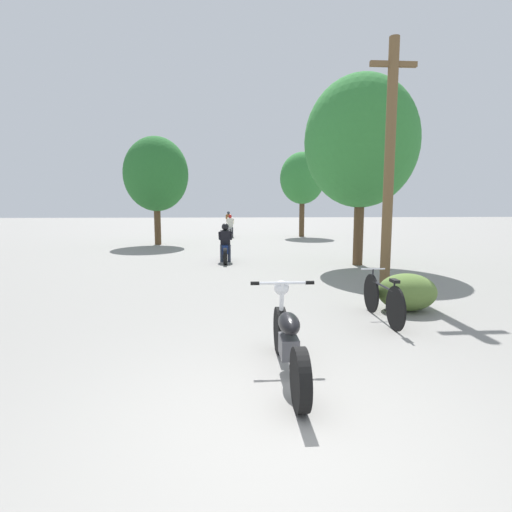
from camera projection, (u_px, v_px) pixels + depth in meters
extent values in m
plane|color=gray|center=(289.00, 433.00, 3.48)|extent=(120.00, 120.00, 0.00)
cylinder|color=brown|center=(389.00, 166.00, 9.46)|extent=(0.24, 0.24, 5.79)
cube|color=brown|center=(393.00, 64.00, 9.17)|extent=(1.10, 0.10, 0.12)
cylinder|color=#513A23|center=(359.00, 222.00, 13.06)|extent=(0.32, 0.32, 2.83)
ellipsoid|color=#337F38|center=(361.00, 142.00, 12.73)|extent=(3.64, 3.27, 4.18)
cylinder|color=#513A23|center=(302.00, 215.00, 24.91)|extent=(0.32, 0.32, 2.75)
ellipsoid|color=#337F38|center=(302.00, 178.00, 24.62)|extent=(2.76, 2.49, 3.18)
cylinder|color=#513A23|center=(157.00, 220.00, 19.86)|extent=(0.32, 0.32, 2.48)
ellipsoid|color=#286B2D|center=(156.00, 174.00, 19.58)|extent=(3.16, 2.84, 3.63)
ellipsoid|color=#5B7A38|center=(407.00, 292.00, 7.50)|extent=(1.10, 0.88, 0.70)
cylinder|color=black|center=(280.00, 330.00, 5.36)|extent=(0.12, 0.62, 0.62)
cylinder|color=black|center=(300.00, 379.00, 3.84)|extent=(0.12, 0.62, 0.62)
ellipsoid|color=black|center=(289.00, 323.00, 4.56)|extent=(0.24, 0.57, 0.22)
cube|color=#4C4C51|center=(289.00, 346.00, 4.59)|extent=(0.20, 0.36, 0.24)
cylinder|color=silver|center=(281.00, 307.00, 5.22)|extent=(0.06, 0.23, 0.69)
cylinder|color=silver|center=(282.00, 283.00, 5.09)|extent=(0.71, 0.04, 0.04)
cylinder|color=black|center=(255.00, 283.00, 5.07)|extent=(0.11, 0.05, 0.05)
cylinder|color=black|center=(310.00, 283.00, 5.12)|extent=(0.11, 0.05, 0.05)
sphere|color=silver|center=(282.00, 288.00, 5.19)|extent=(0.20, 0.20, 0.20)
cylinder|color=black|center=(226.00, 251.00, 14.61)|extent=(0.12, 0.56, 0.56)
cylinder|color=black|center=(225.00, 256.00, 13.23)|extent=(0.12, 0.56, 0.56)
cube|color=navy|center=(225.00, 249.00, 13.90)|extent=(0.20, 0.89, 0.28)
cylinder|color=silver|center=(225.00, 234.00, 14.43)|extent=(0.50, 0.03, 0.03)
cylinder|color=#282D3D|center=(222.00, 253.00, 13.86)|extent=(0.11, 0.11, 0.60)
cylinder|color=#282D3D|center=(229.00, 253.00, 13.87)|extent=(0.11, 0.11, 0.60)
cube|color=black|center=(225.00, 238.00, 13.83)|extent=(0.34, 0.27, 0.52)
cylinder|color=black|center=(220.00, 236.00, 13.97)|extent=(0.08, 0.41, 0.32)
cylinder|color=black|center=(231.00, 236.00, 13.99)|extent=(0.08, 0.41, 0.32)
sphere|color=black|center=(225.00, 227.00, 13.82)|extent=(0.25, 0.25, 0.25)
cylinder|color=black|center=(230.00, 232.00, 25.28)|extent=(0.12, 0.57, 0.57)
cylinder|color=black|center=(230.00, 233.00, 23.84)|extent=(0.12, 0.57, 0.57)
cube|color=silver|center=(230.00, 230.00, 24.54)|extent=(0.20, 0.94, 0.28)
cylinder|color=silver|center=(230.00, 222.00, 25.10)|extent=(0.50, 0.03, 0.03)
cylinder|color=#38383D|center=(228.00, 232.00, 24.50)|extent=(0.11, 0.11, 0.60)
cylinder|color=#38383D|center=(232.00, 232.00, 24.52)|extent=(0.11, 0.11, 0.60)
cube|color=silver|center=(230.00, 223.00, 24.46)|extent=(0.34, 0.28, 0.60)
cylinder|color=silver|center=(227.00, 222.00, 24.60)|extent=(0.08, 0.47, 0.37)
cylinder|color=silver|center=(233.00, 222.00, 24.63)|extent=(0.08, 0.47, 0.37)
sphere|color=#B21919|center=(230.00, 216.00, 24.45)|extent=(0.21, 0.21, 0.21)
cylinder|color=black|center=(229.00, 225.00, 34.19)|extent=(0.12, 0.57, 0.57)
cylinder|color=black|center=(229.00, 226.00, 32.80)|extent=(0.12, 0.57, 0.57)
cube|color=silver|center=(229.00, 223.00, 33.47)|extent=(0.20, 0.90, 0.28)
cylinder|color=silver|center=(228.00, 217.00, 34.01)|extent=(0.50, 0.03, 0.03)
cylinder|color=slate|center=(227.00, 225.00, 33.43)|extent=(0.11, 0.11, 0.61)
cylinder|color=slate|center=(230.00, 225.00, 33.45)|extent=(0.11, 0.11, 0.61)
cube|color=brown|center=(228.00, 218.00, 33.40)|extent=(0.34, 0.28, 0.62)
cylinder|color=brown|center=(226.00, 217.00, 33.53)|extent=(0.08, 0.48, 0.37)
cylinder|color=brown|center=(231.00, 217.00, 33.56)|extent=(0.08, 0.48, 0.37)
sphere|color=#2D333D|center=(228.00, 213.00, 33.38)|extent=(0.25, 0.25, 0.25)
cylinder|color=black|center=(371.00, 293.00, 7.36)|extent=(0.04, 0.71, 0.71)
cylinder|color=black|center=(396.00, 309.00, 6.28)|extent=(0.04, 0.71, 0.71)
cylinder|color=black|center=(383.00, 286.00, 6.79)|extent=(0.04, 0.87, 0.04)
cylinder|color=black|center=(394.00, 294.00, 6.33)|extent=(0.03, 0.03, 0.43)
cube|color=black|center=(395.00, 281.00, 6.30)|extent=(0.10, 0.20, 0.05)
cylinder|color=black|center=(373.00, 282.00, 7.28)|extent=(0.03, 0.03, 0.46)
cylinder|color=silver|center=(373.00, 269.00, 7.25)|extent=(0.44, 0.03, 0.03)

